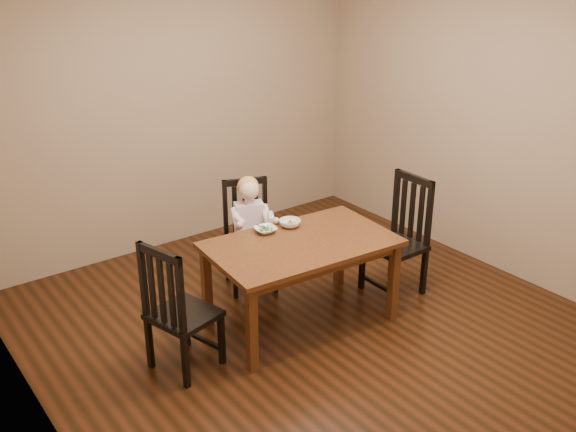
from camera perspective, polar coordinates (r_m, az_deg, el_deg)
room at (r=4.59m, az=1.77°, el=5.01°), size 4.01×4.01×2.71m
dining_table at (r=4.87m, az=1.18°, el=-3.16°), size 1.46×0.95×0.70m
chair_child at (r=5.52m, az=-3.49°, el=-1.85°), size 0.52×0.51×0.94m
chair_left at (r=4.47m, az=-9.77°, el=-8.30°), size 0.50×0.51×0.98m
chair_right at (r=5.48m, az=9.86°, el=-1.92°), size 0.43×0.45×1.02m
toddler at (r=5.42m, az=-3.41°, el=-0.68°), size 0.44×0.48×0.55m
bowl_peas at (r=4.99m, az=-2.01°, el=-1.23°), size 0.19×0.19×0.04m
bowl_veg at (r=5.08m, az=0.17°, el=-0.65°), size 0.18×0.18×0.05m
fork at (r=4.94m, az=-2.29°, el=-1.16°), size 0.04×0.12×0.05m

